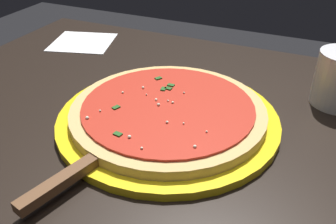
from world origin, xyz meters
name	(u,v)px	position (x,y,z in m)	size (l,w,h in m)	color
restaurant_table	(150,173)	(0.00, 0.00, 0.57)	(0.90, 0.69, 0.72)	black
serving_plate	(168,119)	(0.05, -0.03, 0.73)	(0.36, 0.36, 0.01)	yellow
pizza	(168,111)	(0.05, -0.03, 0.74)	(0.32, 0.32, 0.02)	#DBB26B
pizza_server	(88,166)	(0.01, -0.20, 0.74)	(0.10, 0.22, 0.01)	silver
napkin_folded_right	(83,42)	(-0.28, 0.21, 0.72)	(0.14, 0.14, 0.00)	white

